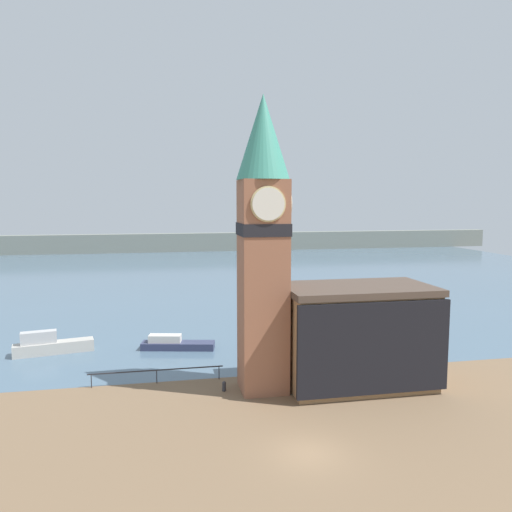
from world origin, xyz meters
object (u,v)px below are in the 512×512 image
Objects in this scene: clock_tower at (263,237)px; boat_near at (175,344)px; pier_building at (358,335)px; mooring_bollard_near at (224,386)px; boat_far at (50,345)px.

boat_near is at bearing 118.10° from clock_tower.
clock_tower is 10.56m from pier_building.
pier_building is (7.29, -0.48, -7.62)m from clock_tower.
mooring_bollard_near is (-2.91, 0.20, -11.09)m from clock_tower.
pier_building is 10.79m from mooring_bollard_near.
boat_far is at bearing 140.36° from mooring_bollard_near.
boat_near is (-13.44, 12.00, -3.37)m from pier_building.
pier_building is 1.58× the size of boat_far.
boat_near is at bearing 105.98° from mooring_bollard_near.
pier_building is at bearing -3.77° from clock_tower.
mooring_bollard_near is (3.24, -11.32, -0.10)m from boat_near.
clock_tower is 3.03× the size of boat_far.
clock_tower is at bearing -3.93° from mooring_bollard_near.
clock_tower is at bearing -46.26° from boat_far.
pier_building reaches higher than mooring_bollard_near.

